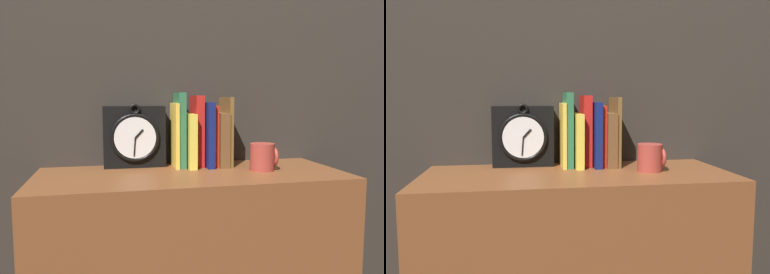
# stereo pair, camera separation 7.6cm
# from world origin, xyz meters

# --- Properties ---
(wall_back) EXTENTS (6.00, 0.05, 2.60)m
(wall_back) POSITION_xyz_m (0.00, 0.21, 1.30)
(wall_back) COLOR #2D2823
(wall_back) RESTS_ON ground_plane
(clock) EXTENTS (0.20, 0.08, 0.21)m
(clock) POSITION_xyz_m (-0.17, 0.14, 1.01)
(clock) COLOR black
(clock) RESTS_ON bookshelf
(book_slot0_yellow) EXTENTS (0.01, 0.12, 0.21)m
(book_slot0_yellow) POSITION_xyz_m (-0.03, 0.12, 1.01)
(book_slot0_yellow) COLOR yellow
(book_slot0_yellow) RESTS_ON bookshelf
(book_slot1_green) EXTENTS (0.02, 0.12, 0.25)m
(book_slot1_green) POSITION_xyz_m (-0.02, 0.12, 1.03)
(book_slot1_green) COLOR #296741
(book_slot1_green) RESTS_ON bookshelf
(book_slot2_yellow) EXTENTS (0.03, 0.14, 0.18)m
(book_slot2_yellow) POSITION_xyz_m (0.01, 0.11, 0.99)
(book_slot2_yellow) COLOR yellow
(book_slot2_yellow) RESTS_ON bookshelf
(book_slot3_red) EXTENTS (0.03, 0.11, 0.24)m
(book_slot3_red) POSITION_xyz_m (0.05, 0.12, 1.02)
(book_slot3_red) COLOR red
(book_slot3_red) RESTS_ON bookshelf
(book_slot4_navy) EXTENTS (0.02, 0.14, 0.22)m
(book_slot4_navy) POSITION_xyz_m (0.08, 0.11, 1.01)
(book_slot4_navy) COLOR navy
(book_slot4_navy) RESTS_ON bookshelf
(book_slot5_red) EXTENTS (0.01, 0.12, 0.21)m
(book_slot5_red) POSITION_xyz_m (0.10, 0.12, 1.01)
(book_slot5_red) COLOR red
(book_slot5_red) RESTS_ON bookshelf
(book_slot6_brown) EXTENTS (0.03, 0.14, 0.18)m
(book_slot6_brown) POSITION_xyz_m (0.12, 0.11, 0.99)
(book_slot6_brown) COLOR brown
(book_slot6_brown) RESTS_ON bookshelf
(book_slot7_brown) EXTENTS (0.01, 0.13, 0.23)m
(book_slot7_brown) POSITION_xyz_m (0.15, 0.11, 1.02)
(book_slot7_brown) COLOR brown
(book_slot7_brown) RESTS_ON bookshelf
(mug) EXTENTS (0.08, 0.08, 0.09)m
(mug) POSITION_xyz_m (0.23, -0.01, 0.95)
(mug) COLOR #9E382D
(mug) RESTS_ON bookshelf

